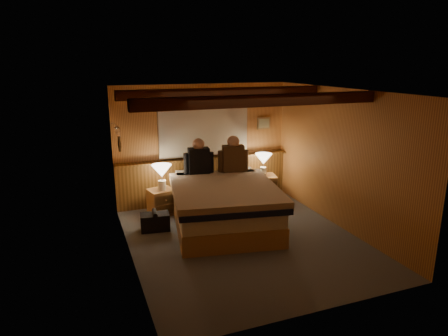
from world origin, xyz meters
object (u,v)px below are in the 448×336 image
nightstand_left (161,202)px  lamp_right (263,160)px  nightstand_right (263,188)px  person_right (233,157)px  person_left (199,159)px  duffel_bag (155,222)px  bed (223,205)px  lamp_left (162,172)px

nightstand_left → lamp_right: size_ratio=1.14×
nightstand_right → person_right: (-0.76, -0.19, 0.78)m
nightstand_left → person_left: bearing=-20.8°
nightstand_left → duffel_bag: (-0.26, -0.70, -0.09)m
lamp_right → duffel_bag: size_ratio=0.87×
nightstand_right → person_left: size_ratio=0.83×
bed → lamp_right: size_ratio=5.56×
nightstand_left → lamp_left: (0.02, -0.03, 0.59)m
lamp_left → nightstand_right: bearing=0.2°
nightstand_left → nightstand_right: 2.14m
nightstand_right → nightstand_left: bearing=-168.6°
person_left → duffel_bag: 1.45m
person_right → duffel_bag: person_right is taller
person_right → nightstand_left: bearing=-177.4°
nightstand_left → person_left: (0.72, -0.11, 0.80)m
lamp_right → person_left: person_left is taller
bed → nightstand_right: bearing=47.1°
nightstand_right → person_right: size_ratio=0.81×
lamp_right → bed: bearing=-142.1°
lamp_right → nightstand_right: bearing=-89.8°
bed → person_right: bearing=67.2°
nightstand_right → lamp_left: 2.19m
person_left → nightstand_right: bearing=11.4°
person_right → duffel_bag: size_ratio=1.39×
lamp_left → lamp_right: (2.11, 0.04, 0.04)m
nightstand_left → person_left: 1.08m
lamp_right → nightstand_left: bearing=-179.9°
nightstand_right → duffel_bag: bearing=-152.3°
nightstand_left → lamp_right: lamp_right is taller
bed → person_right: person_right is taller
nightstand_left → person_right: bearing=-20.7°
nightstand_left → lamp_left: size_ratio=1.06×
nightstand_right → person_left: (-1.42, -0.09, 0.77)m
nightstand_right → duffel_bag: size_ratio=1.12×
lamp_left → duffel_bag: 0.99m
bed → lamp_left: 1.35m
person_right → lamp_right: bearing=27.3°
lamp_left → person_right: person_right is taller
nightstand_right → person_left: bearing=-164.4°
nightstand_left → person_left: size_ratio=0.74×
nightstand_right → lamp_left: (-2.11, -0.01, 0.55)m
lamp_left → duffel_bag: bearing=-113.3°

